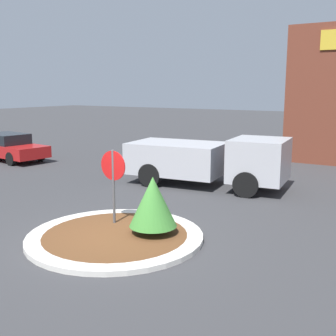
{
  "coord_description": "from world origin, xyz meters",
  "views": [
    {
      "loc": [
        6.39,
        -7.79,
        3.7
      ],
      "look_at": [
        -0.65,
        3.54,
        1.16
      ],
      "focal_mm": 45.0,
      "sensor_mm": 36.0,
      "label": 1
    }
  ],
  "objects": [
    {
      "name": "island_shrub",
      "position": [
        0.76,
        0.56,
        0.94
      ],
      "size": [
        1.19,
        1.19,
        1.44
      ],
      "color": "brown",
      "rests_on": "traffic_island"
    },
    {
      "name": "traffic_island",
      "position": [
        0.0,
        0.0,
        0.06
      ],
      "size": [
        4.39,
        4.39,
        0.12
      ],
      "color": "beige",
      "rests_on": "ground_plane"
    },
    {
      "name": "utility_truck",
      "position": [
        -0.65,
        6.4,
        1.03
      ],
      "size": [
        6.21,
        2.94,
        1.91
      ],
      "rotation": [
        0.0,
        0.0,
        0.11
      ],
      "color": "#B2B2B7",
      "rests_on": "ground_plane"
    },
    {
      "name": "ground_plane",
      "position": [
        0.0,
        0.0,
        0.0
      ],
      "size": [
        120.0,
        120.0,
        0.0
      ],
      "primitive_type": "plane",
      "color": "#38383A"
    },
    {
      "name": "parked_sedan_red",
      "position": [
        -12.06,
        6.23,
        0.7
      ],
      "size": [
        4.87,
        2.34,
        1.38
      ],
      "rotation": [
        0.0,
        0.0,
        -0.12
      ],
      "color": "#B21919",
      "rests_on": "ground_plane"
    },
    {
      "name": "stop_sign",
      "position": [
        -0.59,
        0.69,
        1.47
      ],
      "size": [
        0.79,
        0.07,
        2.11
      ],
      "color": "#4C4C51",
      "rests_on": "ground_plane"
    }
  ]
}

